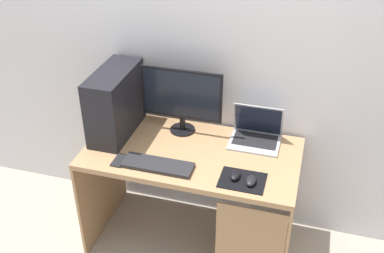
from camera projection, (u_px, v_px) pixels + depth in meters
ground_plane at (192, 239)px, 3.26m from camera, size 8.00×8.00×0.00m
wall_back at (209, 47)px, 2.88m from camera, size 4.00×0.05×2.60m
desk at (194, 174)px, 2.93m from camera, size 1.32×0.69×0.76m
pc_tower at (115, 102)px, 2.93m from camera, size 0.21×0.49×0.44m
monitor at (182, 98)px, 2.92m from camera, size 0.53×0.17×0.44m
laptop at (256, 134)px, 2.93m from camera, size 0.32×0.25×0.24m
keyboard at (158, 165)px, 2.71m from camera, size 0.42×0.14×0.02m
mousepad at (242, 180)px, 2.61m from camera, size 0.26×0.20×0.00m
mouse_left at (235, 175)px, 2.62m from camera, size 0.06×0.10×0.03m
mouse_right at (251, 181)px, 2.57m from camera, size 0.06×0.10×0.03m
cell_phone at (120, 160)px, 2.77m from camera, size 0.07×0.13×0.01m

